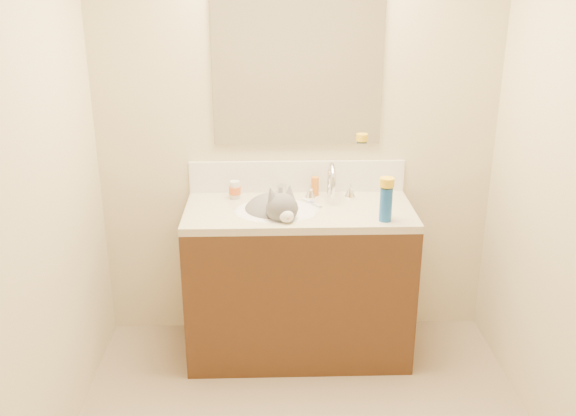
{
  "coord_description": "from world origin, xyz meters",
  "views": [
    {
      "loc": [
        -0.15,
        -2.18,
        2.04
      ],
      "look_at": [
        -0.06,
        0.92,
        0.88
      ],
      "focal_mm": 40.0,
      "sensor_mm": 36.0,
      "label": 1
    }
  ],
  "objects": [
    {
      "name": "basin",
      "position": [
        -0.12,
        0.94,
        0.79
      ],
      "size": [
        0.45,
        0.36,
        0.14
      ],
      "primitive_type": "ellipsoid",
      "color": "white",
      "rests_on": "vanity_cabinet"
    },
    {
      "name": "spray_can",
      "position": [
        0.42,
        0.79,
        0.95
      ],
      "size": [
        0.08,
        0.08,
        0.17
      ],
      "primitive_type": "cylinder",
      "rotation": [
        0.0,
        0.0,
        -0.28
      ],
      "color": "#174FA5",
      "rests_on": "counter_slab"
    },
    {
      "name": "spray_cap",
      "position": [
        0.42,
        0.79,
        1.06
      ],
      "size": [
        0.09,
        0.09,
        0.04
      ],
      "primitive_type": "cylinder",
      "rotation": [
        0.0,
        0.0,
        -0.28
      ],
      "color": "yellow",
      "rests_on": "spray_can"
    },
    {
      "name": "pill_bottle",
      "position": [
        -0.34,
        1.14,
        0.91
      ],
      "size": [
        0.07,
        0.07,
        0.1
      ],
      "primitive_type": "cylinder",
      "rotation": [
        0.0,
        0.0,
        -0.42
      ],
      "color": "silver",
      "rests_on": "counter_slab"
    },
    {
      "name": "counter_slab",
      "position": [
        0.0,
        0.97,
        0.84
      ],
      "size": [
        1.2,
        0.55,
        0.04
      ],
      "primitive_type": "cube",
      "color": "#C1B598",
      "rests_on": "vanity_cabinet"
    },
    {
      "name": "room_shell",
      "position": [
        0.0,
        0.0,
        1.49
      ],
      "size": [
        2.24,
        2.54,
        2.52
      ],
      "color": "beige",
      "rests_on": "ground"
    },
    {
      "name": "silver_jar",
      "position": [
        -0.09,
        1.16,
        0.89
      ],
      "size": [
        0.07,
        0.07,
        0.06
      ],
      "primitive_type": "cylinder",
      "rotation": [
        0.0,
        0.0,
        0.27
      ],
      "color": "#B7B7BC",
      "rests_on": "counter_slab"
    },
    {
      "name": "amber_bottle",
      "position": [
        0.1,
        1.17,
        0.91
      ],
      "size": [
        0.05,
        0.05,
        0.11
      ],
      "primitive_type": "cylinder",
      "rotation": [
        0.0,
        0.0,
        -0.35
      ],
      "color": "orange",
      "rests_on": "counter_slab"
    },
    {
      "name": "mirror",
      "position": [
        0.0,
        1.24,
        1.54
      ],
      "size": [
        0.9,
        0.02,
        0.8
      ],
      "primitive_type": "cube",
      "color": "white",
      "rests_on": "room_shell"
    },
    {
      "name": "vanity_cabinet",
      "position": [
        0.0,
        0.97,
        0.41
      ],
      "size": [
        1.2,
        0.55,
        0.82
      ],
      "primitive_type": "cube",
      "color": "#402411",
      "rests_on": "ground"
    },
    {
      "name": "cat",
      "position": [
        -0.13,
        0.95,
        0.84
      ],
      "size": [
        0.42,
        0.46,
        0.33
      ],
      "rotation": [
        0.0,
        0.0,
        0.33
      ],
      "color": "#575557",
      "rests_on": "basin"
    },
    {
      "name": "backsplash",
      "position": [
        0.0,
        1.24,
        0.95
      ],
      "size": [
        1.2,
        0.02,
        0.18
      ],
      "primitive_type": "cube",
      "color": "silver",
      "rests_on": "counter_slab"
    },
    {
      "name": "pill_label",
      "position": [
        -0.34,
        1.14,
        0.91
      ],
      "size": [
        0.09,
        0.09,
        0.04
      ],
      "primitive_type": "cylinder",
      "rotation": [
        0.0,
        0.0,
        -0.42
      ],
      "color": "#D25F23",
      "rests_on": "pill_bottle"
    },
    {
      "name": "toothbrush",
      "position": [
        0.07,
        1.04,
        0.87
      ],
      "size": [
        0.1,
        0.13,
        0.01
      ],
      "primitive_type": "cube",
      "rotation": [
        0.0,
        0.0,
        0.61
      ],
      "color": "silver",
      "rests_on": "counter_slab"
    },
    {
      "name": "toothbrush_head",
      "position": [
        0.07,
        1.04,
        0.87
      ],
      "size": [
        0.03,
        0.03,
        0.01
      ],
      "primitive_type": "cube",
      "rotation": [
        0.0,
        0.0,
        0.61
      ],
      "color": "#5B73C3",
      "rests_on": "counter_slab"
    },
    {
      "name": "faucet",
      "position": [
        0.18,
        1.11,
        0.95
      ],
      "size": [
        0.28,
        0.2,
        0.21
      ],
      "color": "silver",
      "rests_on": "counter_slab"
    }
  ]
}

